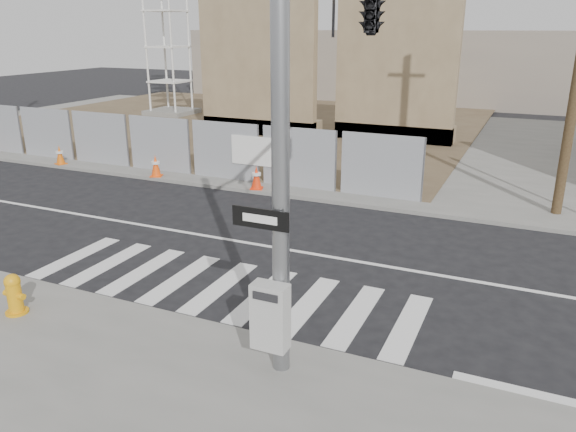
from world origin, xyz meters
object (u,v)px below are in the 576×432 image
at_px(traffic_cone_c, 156,166).
at_px(traffic_cone_b, 60,155).
at_px(traffic_cone_d, 256,178).
at_px(signal_pole, 346,54).
at_px(fire_hydrant, 14,294).

bearing_deg(traffic_cone_c, traffic_cone_b, 179.80).
bearing_deg(traffic_cone_d, signal_pole, -51.00).
height_order(fire_hydrant, traffic_cone_d, fire_hydrant).
relative_size(traffic_cone_b, traffic_cone_c, 0.94).
xyz_separation_m(signal_pole, traffic_cone_d, (-5.09, 6.28, -4.28)).
bearing_deg(fire_hydrant, traffic_cone_d, 87.47).
bearing_deg(traffic_cone_b, fire_hydrant, -48.28).
bearing_deg(traffic_cone_b, traffic_cone_d, 0.00).
height_order(signal_pole, fire_hydrant, signal_pole).
height_order(traffic_cone_c, traffic_cone_d, traffic_cone_d).
bearing_deg(fire_hydrant, traffic_cone_c, 110.87).
relative_size(traffic_cone_b, traffic_cone_d, 0.94).
height_order(signal_pole, traffic_cone_d, signal_pole).
bearing_deg(signal_pole, traffic_cone_c, 145.57).
distance_m(traffic_cone_b, traffic_cone_d, 8.64).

